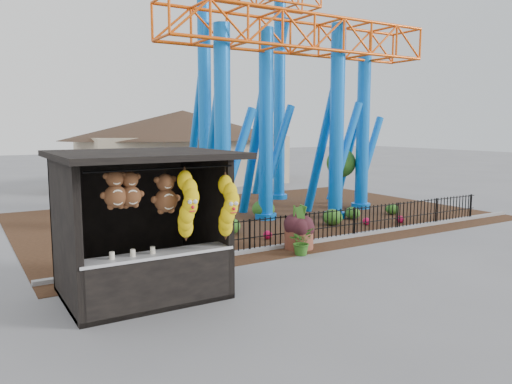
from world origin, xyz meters
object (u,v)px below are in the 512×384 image
prize_booth (146,227)px  terracotta_planter (299,239)px  potted_plant (301,242)px  roller_coaster (276,56)px

prize_booth → terracotta_planter: (5.30, 1.79, -1.24)m
terracotta_planter → potted_plant: potted_plant is taller
terracotta_planter → potted_plant: (-0.37, -0.62, 0.10)m
potted_plant → roller_coaster: bearing=40.0°
terracotta_planter → potted_plant: 0.73m
prize_booth → roller_coaster: (8.09, 7.32, 4.92)m
roller_coaster → terracotta_planter: roller_coaster is taller
prize_booth → roller_coaster: 11.97m
prize_booth → terracotta_planter: prize_booth is taller
prize_booth → potted_plant: prize_booth is taller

